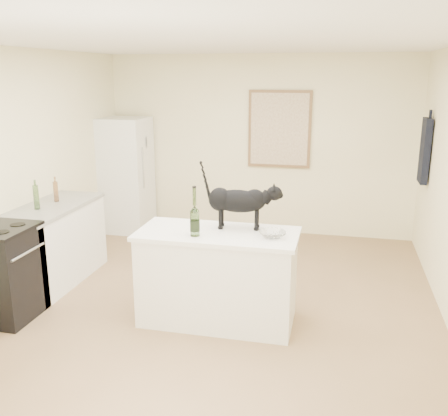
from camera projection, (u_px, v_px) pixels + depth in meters
floor at (213, 309)px, 5.09m from camera, size 5.50×5.50×0.00m
ceiling at (211, 41)px, 4.42m from camera, size 5.50×5.50×0.00m
wall_back at (259, 146)px, 7.34m from camera, size 4.50×0.00×4.50m
wall_front at (55, 318)px, 2.17m from camera, size 4.50×0.00×4.50m
wall_left at (5, 174)px, 5.25m from camera, size 0.00×5.50×5.50m
island_base at (218, 279)px, 4.77m from camera, size 1.44×0.67×0.86m
island_top at (218, 234)px, 4.65m from camera, size 1.50×0.70×0.04m
left_cabinets at (53, 246)px, 5.69m from camera, size 0.60×1.40×0.86m
left_countertop at (50, 207)px, 5.57m from camera, size 0.62×1.44×0.04m
stove at (2, 274)px, 4.84m from camera, size 0.60×0.60×0.90m
fridge at (126, 175)px, 7.51m from camera, size 0.68×0.68×1.70m
artwork_frame at (279, 129)px, 7.18m from camera, size 0.90×0.03×1.10m
artwork_canvas at (279, 129)px, 7.16m from camera, size 0.82×0.00×1.02m
hanging_garment at (425, 151)px, 6.18m from camera, size 0.08×0.34×0.80m
black_cat at (238, 204)px, 4.70m from camera, size 0.70×0.27×0.48m
wine_bottle at (195, 214)px, 4.49m from camera, size 0.11×0.11×0.41m
glass_bowl at (272, 234)px, 4.48m from camera, size 0.30×0.30×0.06m
fridge_paper at (147, 142)px, 7.35m from camera, size 0.05×0.12×0.16m
counter_bottle_cluster at (45, 195)px, 5.54m from camera, size 0.08×0.41×0.26m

